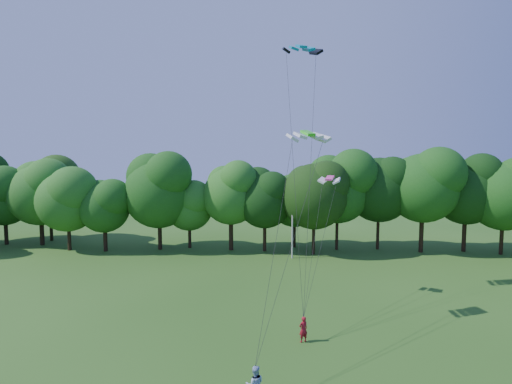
{
  "coord_description": "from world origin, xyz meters",
  "views": [
    {
      "loc": [
        1.04,
        -13.81,
        11.9
      ],
      "look_at": [
        -1.42,
        13.0,
        9.47
      ],
      "focal_mm": 28.0,
      "sensor_mm": 36.0,
      "label": 1
    }
  ],
  "objects": [
    {
      "name": "utility_pole",
      "position": [
        1.07,
        32.16,
        3.99
      ],
      "size": [
        1.53,
        0.42,
        7.73
      ],
      "rotation": [
        0.0,
        0.0,
        -0.22
      ],
      "color": "#ADACA4",
      "rests_on": "ground"
    },
    {
      "name": "kite_flyer_left",
      "position": [
        1.8,
        11.0,
        0.84
      ],
      "size": [
        0.73,
        0.66,
        1.68
      ],
      "primitive_type": "imported",
      "rotation": [
        0.0,
        0.0,
        3.69
      ],
      "color": "maroon",
      "rests_on": "ground"
    },
    {
      "name": "kite_teal",
      "position": [
        1.67,
        20.18,
        20.91
      ],
      "size": [
        3.45,
        2.22,
        0.65
      ],
      "rotation": [
        0.0,
        0.0,
        0.27
      ],
      "color": "#0583A3",
      "rests_on": "ground"
    },
    {
      "name": "kite_green",
      "position": [
        2.07,
        14.09,
        13.47
      ],
      "size": [
        3.19,
        2.38,
        0.51
      ],
      "rotation": [
        0.0,
        0.0,
        0.42
      ],
      "color": "#31D51F",
      "rests_on": "ground"
    },
    {
      "name": "kite_pink",
      "position": [
        4.13,
        19.82,
        10.07
      ],
      "size": [
        1.99,
        1.44,
        0.41
      ],
      "rotation": [
        0.0,
        0.0,
        -0.36
      ],
      "color": "#DD3D97",
      "rests_on": "ground"
    },
    {
      "name": "tree_back_west",
      "position": [
        -32.83,
        38.88,
        7.87
      ],
      "size": [
        8.67,
        8.67,
        12.61
      ],
      "color": "#302313",
      "rests_on": "ground"
    },
    {
      "name": "tree_back_center",
      "position": [
        3.64,
        34.24,
        7.91
      ],
      "size": [
        8.71,
        8.71,
        12.67
      ],
      "color": "#302412",
      "rests_on": "ground"
    }
  ]
}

